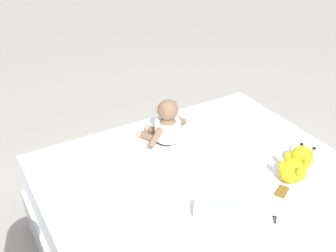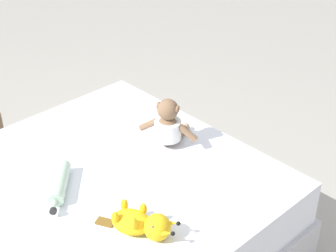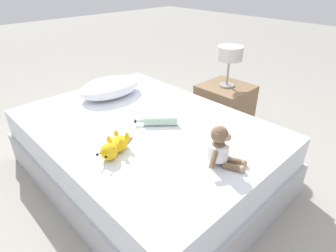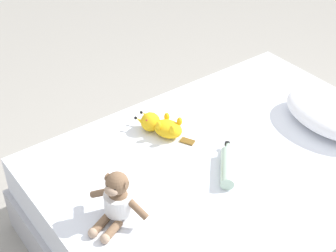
{
  "view_description": "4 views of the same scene",
  "coord_description": "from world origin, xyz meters",
  "px_view_note": "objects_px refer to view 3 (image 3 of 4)",
  "views": [
    {
      "loc": [
        0.8,
        0.74,
        1.54
      ],
      "look_at": [
        -0.0,
        -0.64,
        0.56
      ],
      "focal_mm": 42.75,
      "sensor_mm": 36.0,
      "label": 1
    },
    {
      "loc": [
        -1.48,
        0.76,
        1.82
      ],
      "look_at": [
        -0.0,
        -0.64,
        0.56
      ],
      "focal_mm": 56.77,
      "sensor_mm": 36.0,
      "label": 2
    },
    {
      "loc": [
        -1.09,
        -1.38,
        1.42
      ],
      "look_at": [
        -0.03,
        -0.28,
        0.57
      ],
      "focal_mm": 30.12,
      "sensor_mm": 36.0,
      "label": 3
    },
    {
      "loc": [
        1.31,
        -1.36,
        2.03
      ],
      "look_at": [
        -0.32,
        -0.15,
        0.52
      ],
      "focal_mm": 54.02,
      "sensor_mm": 36.0,
      "label": 4
    }
  ],
  "objects_px": {
    "bed": "(145,150)",
    "glass_bottle": "(159,121)",
    "nightstand": "(224,110)",
    "pillow": "(110,87)",
    "plush_monkey": "(220,149)",
    "bedside_lamp": "(230,55)",
    "plush_yellow_creature": "(114,147)"
  },
  "relations": [
    {
      "from": "plush_monkey",
      "to": "glass_bottle",
      "type": "height_order",
      "value": "plush_monkey"
    },
    {
      "from": "plush_yellow_creature",
      "to": "nightstand",
      "type": "xyz_separation_m",
      "value": [
        1.34,
        0.16,
        -0.27
      ]
    },
    {
      "from": "plush_monkey",
      "to": "bedside_lamp",
      "type": "distance_m",
      "value": 1.19
    },
    {
      "from": "bed",
      "to": "bedside_lamp",
      "type": "distance_m",
      "value": 1.12
    },
    {
      "from": "bed",
      "to": "plush_yellow_creature",
      "type": "relative_size",
      "value": 5.86
    },
    {
      "from": "pillow",
      "to": "bedside_lamp",
      "type": "xyz_separation_m",
      "value": [
        0.87,
        -0.6,
        0.23
      ]
    },
    {
      "from": "pillow",
      "to": "plush_monkey",
      "type": "bearing_deg",
      "value": -95.08
    },
    {
      "from": "nightstand",
      "to": "bedside_lamp",
      "type": "bearing_deg",
      "value": 0.0
    },
    {
      "from": "plush_yellow_creature",
      "to": "glass_bottle",
      "type": "xyz_separation_m",
      "value": [
        0.42,
        0.07,
        -0.02
      ]
    },
    {
      "from": "bed",
      "to": "plush_monkey",
      "type": "distance_m",
      "value": 0.73
    },
    {
      "from": "plush_yellow_creature",
      "to": "nightstand",
      "type": "bearing_deg",
      "value": 6.99
    },
    {
      "from": "plush_monkey",
      "to": "glass_bottle",
      "type": "distance_m",
      "value": 0.56
    },
    {
      "from": "pillow",
      "to": "bedside_lamp",
      "type": "relative_size",
      "value": 1.57
    },
    {
      "from": "pillow",
      "to": "nightstand",
      "type": "bearing_deg",
      "value": -34.55
    },
    {
      "from": "bed",
      "to": "plush_monkey",
      "type": "relative_size",
      "value": 6.8
    },
    {
      "from": "pillow",
      "to": "plush_monkey",
      "type": "distance_m",
      "value": 1.25
    },
    {
      "from": "plush_monkey",
      "to": "plush_yellow_creature",
      "type": "distance_m",
      "value": 0.61
    },
    {
      "from": "plush_yellow_creature",
      "to": "pillow",
      "type": "bearing_deg",
      "value": 57.94
    },
    {
      "from": "pillow",
      "to": "bed",
      "type": "bearing_deg",
      "value": -100.92
    },
    {
      "from": "bed",
      "to": "pillow",
      "type": "height_order",
      "value": "pillow"
    },
    {
      "from": "plush_monkey",
      "to": "plush_yellow_creature",
      "type": "relative_size",
      "value": 0.86
    },
    {
      "from": "glass_bottle",
      "to": "bedside_lamp",
      "type": "relative_size",
      "value": 0.7
    },
    {
      "from": "glass_bottle",
      "to": "nightstand",
      "type": "bearing_deg",
      "value": 5.69
    },
    {
      "from": "plush_yellow_creature",
      "to": "nightstand",
      "type": "relative_size",
      "value": 0.66
    },
    {
      "from": "glass_bottle",
      "to": "nightstand",
      "type": "relative_size",
      "value": 0.53
    },
    {
      "from": "glass_bottle",
      "to": "pillow",
      "type": "bearing_deg",
      "value": 85.64
    },
    {
      "from": "pillow",
      "to": "glass_bottle",
      "type": "distance_m",
      "value": 0.69
    },
    {
      "from": "glass_bottle",
      "to": "plush_yellow_creature",
      "type": "bearing_deg",
      "value": -170.22
    },
    {
      "from": "bed",
      "to": "glass_bottle",
      "type": "height_order",
      "value": "glass_bottle"
    },
    {
      "from": "plush_monkey",
      "to": "glass_bottle",
      "type": "xyz_separation_m",
      "value": [
        0.06,
        0.56,
        -0.06
      ]
    },
    {
      "from": "plush_monkey",
      "to": "nightstand",
      "type": "bearing_deg",
      "value": 33.59
    },
    {
      "from": "plush_yellow_creature",
      "to": "glass_bottle",
      "type": "height_order",
      "value": "plush_yellow_creature"
    }
  ]
}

